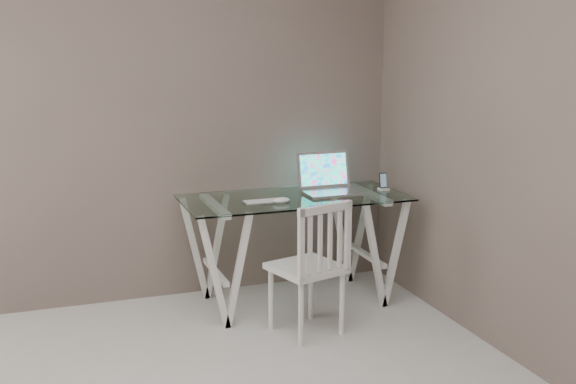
# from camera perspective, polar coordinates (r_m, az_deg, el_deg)

# --- Properties ---
(room) EXTENTS (4.50, 4.52, 2.71)m
(room) POSITION_cam_1_polar(r_m,az_deg,el_deg) (2.68, -10.78, 10.35)
(room) COLOR #BCBAB4
(room) RESTS_ON ground
(desk) EXTENTS (1.50, 0.70, 0.75)m
(desk) POSITION_cam_1_polar(r_m,az_deg,el_deg) (4.93, 0.47, -4.51)
(desk) COLOR silver
(desk) RESTS_ON ground
(chair) EXTENTS (0.48, 0.48, 0.85)m
(chair) POSITION_cam_1_polar(r_m,az_deg,el_deg) (4.36, 2.02, -5.58)
(chair) COLOR silver
(chair) RESTS_ON ground
(laptop) EXTENTS (0.38, 0.33, 0.27)m
(laptop) POSITION_cam_1_polar(r_m,az_deg,el_deg) (4.99, 3.21, 0.74)
(laptop) COLOR silver
(laptop) RESTS_ON desk
(keyboard) EXTENTS (0.30, 0.13, 0.01)m
(keyboard) POSITION_cam_1_polar(r_m,az_deg,el_deg) (4.69, -1.80, -0.75)
(keyboard) COLOR silver
(keyboard) RESTS_ON desk
(mouse) EXTENTS (0.12, 0.07, 0.04)m
(mouse) POSITION_cam_1_polar(r_m,az_deg,el_deg) (4.65, -0.56, -0.65)
(mouse) COLOR white
(mouse) RESTS_ON desk
(phone_dock) EXTENTS (0.07, 0.07, 0.12)m
(phone_dock) POSITION_cam_1_polar(r_m,az_deg,el_deg) (5.09, 7.54, 0.53)
(phone_dock) COLOR white
(phone_dock) RESTS_ON desk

